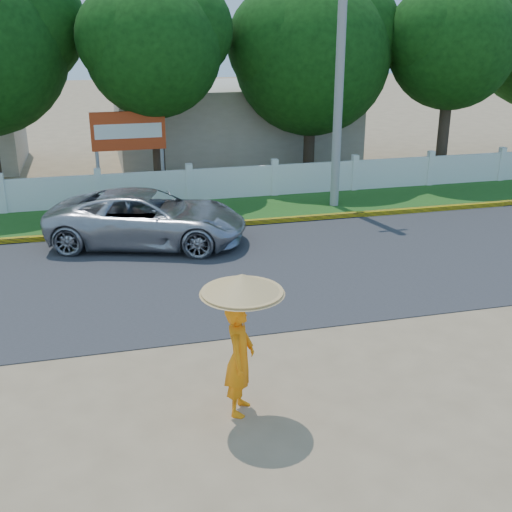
# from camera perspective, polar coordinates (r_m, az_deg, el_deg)

# --- Properties ---
(ground) EXTENTS (120.00, 120.00, 0.00)m
(ground) POSITION_cam_1_polar(r_m,az_deg,el_deg) (11.92, 2.39, -9.13)
(ground) COLOR #9E8460
(ground) RESTS_ON ground
(road) EXTENTS (60.00, 7.00, 0.02)m
(road) POSITION_cam_1_polar(r_m,az_deg,el_deg) (15.86, -2.22, -1.33)
(road) COLOR #38383A
(road) RESTS_ON ground
(grass_verge) EXTENTS (60.00, 3.50, 0.03)m
(grass_verge) POSITION_cam_1_polar(r_m,az_deg,el_deg) (20.75, -5.28, 3.88)
(grass_verge) COLOR #2D601E
(grass_verge) RESTS_ON ground
(curb) EXTENTS (40.00, 0.18, 0.16)m
(curb) POSITION_cam_1_polar(r_m,az_deg,el_deg) (19.13, -4.46, 2.68)
(curb) COLOR yellow
(curb) RESTS_ON ground
(fence) EXTENTS (40.00, 0.10, 1.10)m
(fence) POSITION_cam_1_polar(r_m,az_deg,el_deg) (22.00, -5.93, 6.25)
(fence) COLOR silver
(fence) RESTS_ON ground
(building_near) EXTENTS (10.00, 6.00, 3.20)m
(building_near) POSITION_cam_1_polar(r_m,az_deg,el_deg) (28.89, -2.07, 11.83)
(building_near) COLOR #B7AD99
(building_near) RESTS_ON ground
(utility_pole) EXTENTS (0.28, 0.28, 7.74)m
(utility_pole) POSITION_cam_1_polar(r_m,az_deg,el_deg) (20.90, 7.39, 14.70)
(utility_pole) COLOR gray
(utility_pole) RESTS_ON ground
(vehicle) EXTENTS (5.87, 3.97, 1.49)m
(vehicle) POSITION_cam_1_polar(r_m,az_deg,el_deg) (17.81, -9.60, 3.35)
(vehicle) COLOR #A7A8AF
(vehicle) RESTS_ON ground
(monk_with_parasol) EXTENTS (1.28, 1.28, 2.34)m
(monk_with_parasol) POSITION_cam_1_polar(r_m,az_deg,el_deg) (9.76, -1.37, -6.07)
(monk_with_parasol) COLOR orange
(monk_with_parasol) RESTS_ON ground
(billboard) EXTENTS (2.50, 0.13, 2.95)m
(billboard) POSITION_cam_1_polar(r_m,az_deg,el_deg) (22.57, -11.26, 10.46)
(billboard) COLOR gray
(billboard) RESTS_ON ground
(tree_row) EXTENTS (28.01, 6.71, 8.28)m
(tree_row) POSITION_cam_1_polar(r_m,az_deg,el_deg) (25.07, 4.28, 18.15)
(tree_row) COLOR #473828
(tree_row) RESTS_ON ground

